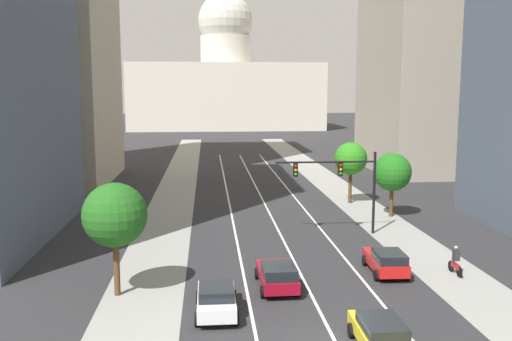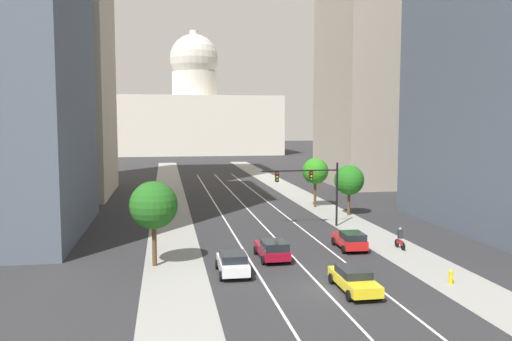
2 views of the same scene
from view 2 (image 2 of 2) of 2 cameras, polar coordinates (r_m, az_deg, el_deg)
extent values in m
plane|color=#2B2B2D|center=(70.58, -2.26, -2.83)|extent=(400.00, 400.00, 0.00)
cube|color=gray|center=(65.03, -9.32, -3.59)|extent=(4.18, 130.00, 0.01)
cube|color=gray|center=(67.46, 5.68, -3.22)|extent=(4.18, 130.00, 0.01)
cube|color=white|center=(55.48, -3.60, -5.06)|extent=(0.16, 90.00, 0.01)
cube|color=white|center=(55.94, -0.21, -4.97)|extent=(0.16, 90.00, 0.01)
cube|color=white|center=(56.58, 3.11, -4.86)|extent=(0.16, 90.00, 0.01)
cube|color=#9E9384|center=(89.02, 14.58, 16.01)|extent=(19.89, 19.31, 53.51)
cube|color=beige|center=(164.06, -6.68, 4.90)|extent=(51.95, 23.21, 17.73)
cylinder|color=beige|center=(164.45, -6.73, 9.30)|extent=(13.65, 13.65, 7.51)
sphere|color=beige|center=(165.18, -6.76, 12.01)|extent=(14.76, 14.76, 14.76)
cylinder|color=beige|center=(166.09, -6.78, 14.28)|extent=(2.66, 2.66, 3.69)
cube|color=silver|center=(35.02, -2.56, -10.20)|extent=(1.81, 4.08, 0.65)
cube|color=black|center=(34.59, -2.50, -9.40)|extent=(1.65, 2.03, 0.51)
cylinder|color=black|center=(36.34, -4.25, -10.16)|extent=(0.22, 0.64, 0.64)
cylinder|color=black|center=(36.54, -1.41, -10.06)|extent=(0.22, 0.64, 0.64)
cylinder|color=black|center=(33.69, -3.80, -11.40)|extent=(0.22, 0.64, 0.64)
cylinder|color=black|center=(33.91, -0.73, -11.28)|extent=(0.22, 0.64, 0.64)
cube|color=maroon|center=(38.75, 1.73, -8.69)|extent=(1.91, 4.38, 0.62)
cube|color=black|center=(37.76, 2.02, -8.14)|extent=(1.73, 2.24, 0.57)
cylinder|color=black|center=(40.05, -0.04, -8.68)|extent=(0.23, 0.64, 0.64)
cylinder|color=black|center=(40.42, 2.57, -8.55)|extent=(0.23, 0.64, 0.64)
cylinder|color=black|center=(37.24, 0.81, -9.76)|extent=(0.23, 0.64, 0.64)
cylinder|color=black|center=(37.64, 3.61, -9.61)|extent=(0.23, 0.64, 0.64)
cube|color=yellow|center=(32.14, 10.64, -11.76)|extent=(1.81, 4.80, 0.61)
cube|color=black|center=(32.13, 10.56, -10.78)|extent=(1.64, 2.34, 0.45)
cylinder|color=black|center=(33.42, 8.21, -11.59)|extent=(0.23, 0.64, 0.64)
cylinder|color=black|center=(33.98, 11.10, -11.35)|extent=(0.23, 0.64, 0.64)
cylinder|color=black|center=(30.49, 10.10, -13.30)|extent=(0.23, 0.64, 0.64)
cylinder|color=black|center=(31.09, 13.24, -12.98)|extent=(0.23, 0.64, 0.64)
cube|color=red|center=(42.28, 10.12, -7.55)|extent=(1.90, 4.16, 0.66)
cube|color=black|center=(41.38, 10.49, -7.01)|extent=(1.68, 2.20, 0.51)
cylinder|color=black|center=(43.40, 8.45, -7.63)|extent=(0.25, 0.65, 0.64)
cylinder|color=black|center=(43.90, 10.65, -7.52)|extent=(0.25, 0.65, 0.64)
cylinder|color=black|center=(40.81, 9.54, -8.49)|extent=(0.25, 0.65, 0.64)
cylinder|color=black|center=(41.34, 11.87, -8.34)|extent=(0.25, 0.65, 0.64)
cylinder|color=black|center=(50.78, 8.80, -2.59)|extent=(0.20, 0.20, 6.14)
cylinder|color=black|center=(49.46, 4.80, -0.01)|extent=(7.36, 0.14, 0.14)
cube|color=black|center=(49.80, 6.02, -0.62)|extent=(0.32, 0.28, 0.96)
sphere|color=red|center=(49.63, 6.07, -0.30)|extent=(0.20, 0.20, 0.20)
sphere|color=orange|center=(49.66, 6.07, -0.64)|extent=(0.20, 0.20, 0.20)
sphere|color=green|center=(49.69, 6.07, -0.98)|extent=(0.20, 0.20, 0.20)
cube|color=black|center=(49.00, 2.30, -0.69)|extent=(0.32, 0.28, 0.96)
sphere|color=red|center=(48.83, 2.33, -0.36)|extent=(0.20, 0.20, 0.20)
sphere|color=orange|center=(48.86, 2.33, -0.71)|extent=(0.20, 0.20, 0.20)
sphere|color=green|center=(48.89, 2.33, -1.06)|extent=(0.20, 0.20, 0.20)
cylinder|color=yellow|center=(35.10, 20.46, -11.00)|extent=(0.26, 0.26, 0.70)
sphere|color=yellow|center=(34.98, 20.48, -10.32)|extent=(0.26, 0.26, 0.26)
cylinder|color=yellow|center=(34.95, 20.60, -11.01)|extent=(0.10, 0.12, 0.10)
cylinder|color=black|center=(42.77, 15.72, -7.96)|extent=(0.07, 0.66, 0.66)
cylinder|color=black|center=(43.67, 15.08, -7.67)|extent=(0.07, 0.66, 0.66)
cube|color=#A51919|center=(43.18, 15.41, -7.52)|extent=(0.09, 1.00, 0.36)
cube|color=#262833|center=(43.00, 15.46, -6.72)|extent=(0.37, 0.29, 0.64)
sphere|color=tan|center=(42.97, 15.43, -6.14)|extent=(0.22, 0.22, 0.22)
cylinder|color=#51381E|center=(62.04, 6.45, -2.51)|extent=(0.32, 0.32, 3.17)
sphere|color=#2D831B|center=(61.73, 6.48, -0.06)|extent=(3.06, 3.06, 3.06)
cylinder|color=#51381E|center=(37.35, -11.01, -7.85)|extent=(0.32, 0.32, 3.13)
sphere|color=#205C1B|center=(36.83, -11.09, -3.71)|extent=(3.32, 3.32, 3.32)
cylinder|color=#51381E|center=(57.09, 10.07, -3.48)|extent=(0.32, 0.32, 2.69)
sphere|color=#20671A|center=(56.77, 10.11, -1.02)|extent=(3.20, 3.20, 3.20)
camera|label=1|loc=(8.86, 16.68, 8.89)|focal=39.20mm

